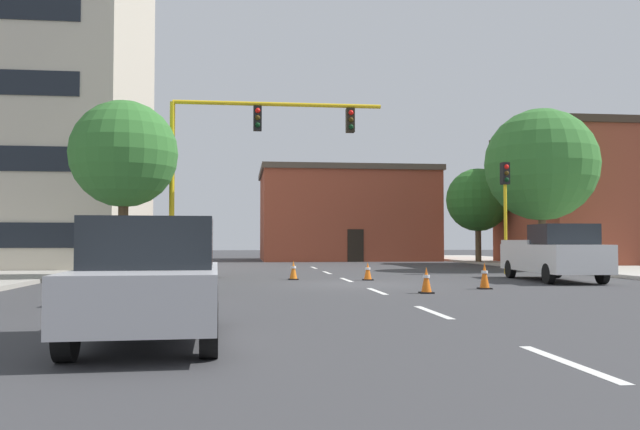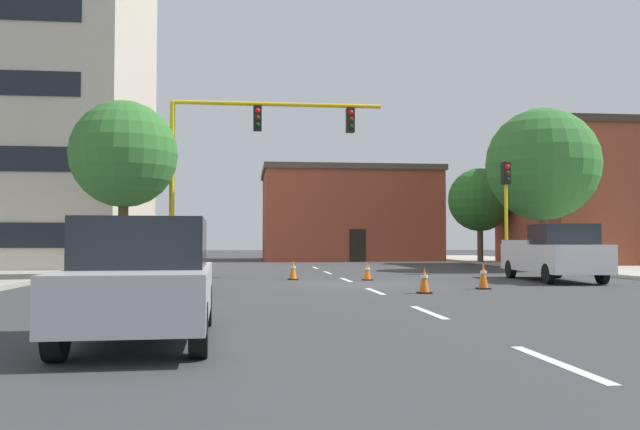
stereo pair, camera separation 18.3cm
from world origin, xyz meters
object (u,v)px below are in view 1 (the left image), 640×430
(pickup_truck_white, at_px, (553,253))
(traffic_cone_roadside_d, at_px, (293,270))
(tree_left_near, at_px, (124,154))
(traffic_cone_roadside_b, at_px, (426,280))
(sedan_silver_mid_left, at_px, (152,278))
(tree_right_mid, at_px, (541,165))
(sedan_silver_near_left, at_px, (160,264))
(traffic_cone_roadside_a, at_px, (368,271))
(traffic_light_pole_right, at_px, (505,192))
(tree_right_far, at_px, (478,200))
(traffic_cone_roadside_c, at_px, (485,276))
(traffic_signal_gantry, at_px, (202,219))

(pickup_truck_white, bearing_deg, traffic_cone_roadside_d, 169.25)
(tree_left_near, distance_m, traffic_cone_roadside_d, 7.47)
(traffic_cone_roadside_b, distance_m, traffic_cone_roadside_d, 7.35)
(sedan_silver_mid_left, bearing_deg, tree_right_mid, 53.03)
(traffic_cone_roadside_b, height_order, traffic_cone_roadside_d, traffic_cone_roadside_b)
(sedan_silver_near_left, bearing_deg, traffic_cone_roadside_a, 50.65)
(traffic_light_pole_right, height_order, traffic_cone_roadside_a, traffic_light_pole_right)
(tree_left_near, xyz_separation_m, tree_right_far, (18.76, 14.80, -0.62))
(traffic_cone_roadside_c, bearing_deg, traffic_light_pole_right, 63.93)
(tree_right_far, xyz_separation_m, tree_right_mid, (-0.11, -9.00, 1.16))
(traffic_light_pole_right, xyz_separation_m, traffic_cone_roadside_b, (-6.32, -9.89, -3.18))
(tree_right_mid, bearing_deg, traffic_cone_roadside_b, -125.97)
(traffic_light_pole_right, distance_m, sedan_silver_near_left, 17.78)
(sedan_silver_near_left, height_order, sedan_silver_mid_left, same)
(traffic_cone_roadside_d, bearing_deg, traffic_signal_gantry, 155.55)
(traffic_cone_roadside_b, bearing_deg, traffic_cone_roadside_a, 94.26)
(pickup_truck_white, bearing_deg, sedan_silver_mid_left, -133.89)
(tree_left_near, height_order, sedan_silver_mid_left, tree_left_near)
(pickup_truck_white, relative_size, sedan_silver_mid_left, 1.21)
(sedan_silver_mid_left, bearing_deg, traffic_cone_roadside_b, 51.44)
(tree_left_near, bearing_deg, traffic_cone_roadside_a, -7.30)
(traffic_light_pole_right, bearing_deg, pickup_truck_white, -93.29)
(tree_right_mid, bearing_deg, traffic_light_pole_right, -135.15)
(traffic_signal_gantry, bearing_deg, traffic_cone_roadside_c, -38.44)
(tree_right_far, relative_size, traffic_cone_roadside_c, 7.50)
(pickup_truck_white, xyz_separation_m, sedan_silver_mid_left, (-12.26, -12.74, -0.09))
(traffic_light_pole_right, distance_m, traffic_cone_roadside_a, 8.42)
(sedan_silver_near_left, relative_size, traffic_cone_roadside_d, 6.41)
(traffic_light_pole_right, bearing_deg, traffic_cone_roadside_c, -116.07)
(traffic_cone_roadside_a, relative_size, traffic_cone_roadside_d, 0.92)
(traffic_light_pole_right, height_order, tree_right_mid, tree_right_mid)
(traffic_light_pole_right, relative_size, traffic_cone_roadside_a, 7.35)
(tree_right_mid, relative_size, traffic_cone_roadside_c, 9.93)
(traffic_signal_gantry, height_order, sedan_silver_near_left, traffic_signal_gantry)
(sedan_silver_near_left, bearing_deg, traffic_signal_gantry, 87.86)
(tree_right_far, height_order, traffic_cone_roadside_b, tree_right_far)
(tree_right_far, relative_size, pickup_truck_white, 1.07)
(tree_left_near, bearing_deg, traffic_light_pole_right, 9.92)
(tree_left_near, height_order, pickup_truck_white, tree_left_near)
(traffic_signal_gantry, bearing_deg, tree_right_far, 40.72)
(tree_left_near, bearing_deg, sedan_silver_mid_left, -78.63)
(traffic_light_pole_right, xyz_separation_m, tree_right_far, (3.20, 12.08, 0.41))
(sedan_silver_mid_left, bearing_deg, pickup_truck_white, 46.11)
(sedan_silver_near_left, xyz_separation_m, traffic_cone_roadside_a, (6.40, 7.80, -0.57))
(sedan_silver_mid_left, relative_size, traffic_cone_roadside_d, 6.42)
(pickup_truck_white, distance_m, traffic_cone_roadside_a, 6.61)
(pickup_truck_white, bearing_deg, tree_right_far, 78.45)
(sedan_silver_mid_left, xyz_separation_m, traffic_cone_roadside_a, (5.78, 13.86, -0.57))
(tree_right_far, height_order, traffic_cone_roadside_d, tree_right_far)
(sedan_silver_near_left, height_order, traffic_cone_roadside_b, sedan_silver_near_left)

